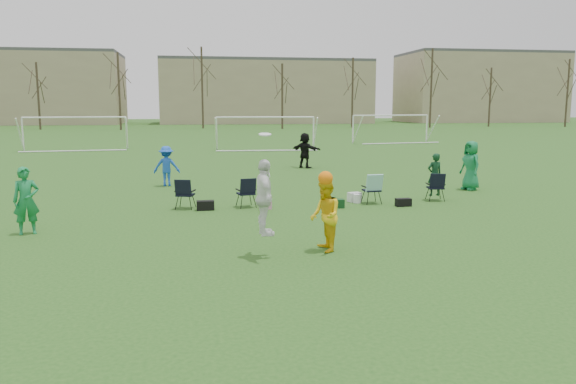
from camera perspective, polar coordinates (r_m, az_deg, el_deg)
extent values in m
plane|color=#204D18|center=(10.62, -2.06, -9.24)|extent=(260.00, 260.00, 0.00)
imported|color=#167D41|center=(15.85, -25.06, -0.79)|extent=(0.73, 0.59, 1.74)
imported|color=blue|center=(23.53, -12.23, 2.59)|extent=(1.09, 0.66, 1.64)
imported|color=#147541|center=(23.07, 18.06, 2.58)|extent=(0.81, 1.06, 1.92)
imported|color=black|center=(29.74, 1.73, 4.26)|extent=(1.59, 1.62, 1.86)
imported|color=white|center=(12.09, -2.42, -0.57)|extent=(0.48, 1.00, 1.66)
imported|color=yellow|center=(12.68, 3.80, -2.42)|extent=(0.65, 0.82, 1.64)
sphere|color=orange|center=(12.55, 3.83, 1.39)|extent=(0.33, 0.33, 0.33)
cylinder|color=white|center=(12.05, -2.35, 5.86)|extent=(0.27, 0.27, 0.07)
imported|color=#0F371C|center=(20.23, 14.68, 1.73)|extent=(0.59, 0.43, 1.49)
cube|color=black|center=(17.96, -8.39, -1.35)|extent=(0.55, 0.30, 0.30)
cube|color=pink|center=(17.94, -2.26, -1.11)|extent=(0.36, 0.23, 0.40)
cube|color=#103B18|center=(18.23, 4.99, -1.17)|extent=(0.45, 0.28, 0.28)
cube|color=silver|center=(19.44, 6.76, -0.51)|extent=(0.48, 0.40, 0.32)
cylinder|color=white|center=(19.20, 7.01, -0.66)|extent=(0.26, 0.26, 0.30)
cube|color=black|center=(18.83, 11.63, -1.03)|extent=(0.51, 0.29, 0.26)
cube|color=black|center=(18.29, -10.39, -0.17)|extent=(0.73, 0.73, 0.96)
cube|color=black|center=(18.30, -4.29, -0.04)|extent=(0.71, 0.71, 0.96)
cube|color=black|center=(19.16, 8.49, 0.28)|extent=(0.64, 0.64, 0.96)
cube|color=black|center=(20.19, 14.75, 0.52)|extent=(0.69, 0.69, 0.96)
cylinder|color=white|center=(45.45, -25.34, 5.33)|extent=(0.12, 0.12, 2.40)
cylinder|color=white|center=(44.67, -16.07, 5.79)|extent=(0.12, 0.12, 2.40)
cylinder|color=white|center=(44.87, -20.83, 7.11)|extent=(7.28, 0.76, 0.12)
cylinder|color=white|center=(42.35, -7.27, 5.91)|extent=(0.12, 0.12, 2.40)
cylinder|color=white|center=(42.75, 2.61, 6.00)|extent=(0.12, 0.12, 2.40)
cylinder|color=white|center=(42.35, -2.32, 7.60)|extent=(7.29, 0.63, 0.12)
cylinder|color=white|center=(49.48, 6.62, 6.33)|extent=(0.12, 0.12, 2.40)
cylinder|color=white|center=(52.87, 13.91, 6.29)|extent=(0.12, 0.12, 2.40)
cylinder|color=white|center=(51.04, 10.42, 7.67)|extent=(7.25, 1.13, 0.12)
cylinder|color=#382B21|center=(84.11, -24.03, 8.88)|extent=(0.28, 0.28, 9.00)
cylinder|color=#382B21|center=(79.13, -16.77, 9.75)|extent=(0.28, 0.28, 10.20)
cylinder|color=#382B21|center=(81.56, -8.71, 10.40)|extent=(0.28, 0.28, 11.40)
cylinder|color=#382B21|center=(79.48, -0.59, 9.68)|extent=(0.28, 0.28, 9.00)
cylinder|color=#382B21|center=(84.79, 6.57, 9.98)|extent=(0.28, 0.28, 10.20)
cylinder|color=#382B21|center=(85.71, 14.34, 10.15)|extent=(0.28, 0.28, 11.40)
cylinder|color=#382B21|center=(93.26, 19.84, 9.04)|extent=(0.28, 0.28, 9.00)
cylinder|color=#382B21|center=(96.62, 26.51, 8.97)|extent=(0.28, 0.28, 10.20)
cube|color=tan|center=(106.86, -2.36, 9.99)|extent=(38.00, 16.00, 11.00)
cube|color=tan|center=(120.07, 18.77, 9.88)|extent=(30.00, 16.00, 13.00)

